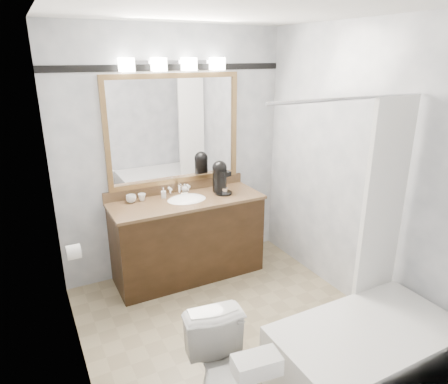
{
  "coord_description": "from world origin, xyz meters",
  "views": [
    {
      "loc": [
        -1.39,
        -2.47,
        2.22
      ],
      "look_at": [
        0.07,
        0.35,
        1.12
      ],
      "focal_mm": 32.0,
      "sensor_mm": 36.0,
      "label": 1
    }
  ],
  "objects": [
    {
      "name": "tp_roll",
      "position": [
        -1.14,
        0.66,
        0.7
      ],
      "size": [
        0.11,
        0.12,
        0.12
      ],
      "primitive_type": "cylinder",
      "rotation": [
        0.0,
        1.57,
        0.0
      ],
      "color": "white",
      "rests_on": "room"
    },
    {
      "name": "mirror",
      "position": [
        0.0,
        1.28,
        1.5
      ],
      "size": [
        1.4,
        0.04,
        1.1
      ],
      "color": "olive",
      "rests_on": "room"
    },
    {
      "name": "cup_right",
      "position": [
        -0.4,
        1.19,
        0.88
      ],
      "size": [
        0.1,
        0.1,
        0.07
      ],
      "primitive_type": "imported",
      "rotation": [
        0.0,
        0.0,
        0.41
      ],
      "color": "white",
      "rests_on": "vanity"
    },
    {
      "name": "coffee_maker",
      "position": [
        0.39,
        1.04,
        1.03
      ],
      "size": [
        0.18,
        0.22,
        0.34
      ],
      "rotation": [
        0.0,
        0.0,
        0.24
      ],
      "color": "black",
      "rests_on": "vanity"
    },
    {
      "name": "vanity_light_bar",
      "position": [
        0.0,
        1.23,
        2.13
      ],
      "size": [
        1.02,
        0.14,
        0.12
      ],
      "color": "silver",
      "rests_on": "room"
    },
    {
      "name": "soap_bar",
      "position": [
        0.03,
        1.13,
        0.86
      ],
      "size": [
        0.08,
        0.06,
        0.02
      ],
      "primitive_type": "cube",
      "rotation": [
        0.0,
        0.0,
        -0.24
      ],
      "color": "#EDE6C3",
      "rests_on": "vanity"
    },
    {
      "name": "soap_bottle_b",
      "position": [
        0.07,
        1.23,
        0.89
      ],
      "size": [
        0.07,
        0.07,
        0.09
      ],
      "primitive_type": "imported",
      "rotation": [
        0.0,
        0.0,
        0.05
      ],
      "color": "white",
      "rests_on": "vanity"
    },
    {
      "name": "bathtub",
      "position": [
        0.55,
        -0.9,
        0.28
      ],
      "size": [
        1.3,
        0.75,
        1.96
      ],
      "color": "white",
      "rests_on": "ground"
    },
    {
      "name": "vanity",
      "position": [
        0.0,
        1.02,
        0.44
      ],
      "size": [
        1.53,
        0.58,
        0.97
      ],
      "color": "black",
      "rests_on": "ground"
    },
    {
      "name": "room",
      "position": [
        0.0,
        0.0,
        1.25
      ],
      "size": [
        2.42,
        2.62,
        2.52
      ],
      "color": "gray",
      "rests_on": "ground"
    },
    {
      "name": "soap_bottle_a",
      "position": [
        -0.19,
        1.16,
        0.9
      ],
      "size": [
        0.06,
        0.06,
        0.1
      ],
      "primitive_type": "imported",
      "rotation": [
        0.0,
        0.0,
        -0.3
      ],
      "color": "white",
      "rests_on": "vanity"
    },
    {
      "name": "cup_left",
      "position": [
        -0.51,
        1.18,
        0.89
      ],
      "size": [
        0.12,
        0.12,
        0.08
      ],
      "primitive_type": "imported",
      "rotation": [
        0.0,
        0.0,
        0.28
      ],
      "color": "white",
      "rests_on": "vanity"
    },
    {
      "name": "tissue_box",
      "position": [
        -0.51,
        -1.12,
        0.74
      ],
      "size": [
        0.26,
        0.16,
        0.1
      ],
      "primitive_type": "cube",
      "rotation": [
        0.0,
        0.0,
        -0.13
      ],
      "color": "white",
      "rests_on": "toilet"
    },
    {
      "name": "accent_stripe",
      "position": [
        0.0,
        1.29,
        2.1
      ],
      "size": [
        2.4,
        0.01,
        0.06
      ],
      "primitive_type": "cube",
      "color": "black",
      "rests_on": "room"
    }
  ]
}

